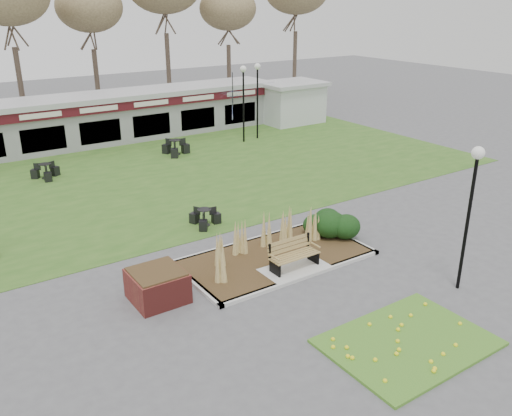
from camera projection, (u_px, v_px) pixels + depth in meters
ground at (297, 273)px, 17.46m from camera, size 100.00×100.00×0.00m
lawn at (147, 177)px, 26.72m from camera, size 34.00×16.00×0.02m
flower_bed at (408, 341)px, 13.88m from camera, size 4.20×3.00×0.16m
planting_bed at (302, 239)px, 19.03m from camera, size 6.75×3.40×1.27m
park_bench at (293, 254)px, 17.44m from camera, size 1.70×0.66×0.93m
brick_planter at (157, 285)px, 15.77m from camera, size 1.50×1.50×0.95m
food_pavilion at (92, 119)px, 32.33m from camera, size 24.60×3.40×2.90m
service_hut at (291, 102)px, 37.86m from camera, size 4.40×3.40×2.83m
lamp_post_near_right at (473, 188)px, 15.39m from camera, size 0.37×0.37×4.46m
lamp_post_mid_right at (257, 84)px, 32.80m from camera, size 0.38×0.38×4.60m
lamp_post_far_right at (243, 87)px, 32.00m from camera, size 0.38×0.38×4.56m
bistro_set_a at (46, 173)px, 26.40m from camera, size 1.39×1.26×0.74m
bistro_set_c at (205, 220)px, 20.97m from camera, size 1.15×1.27×0.68m
bistro_set_d at (175, 150)px, 30.35m from camera, size 1.40×1.60×0.85m
patio_umbrella at (233, 105)px, 35.27m from camera, size 2.15×2.19×2.70m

